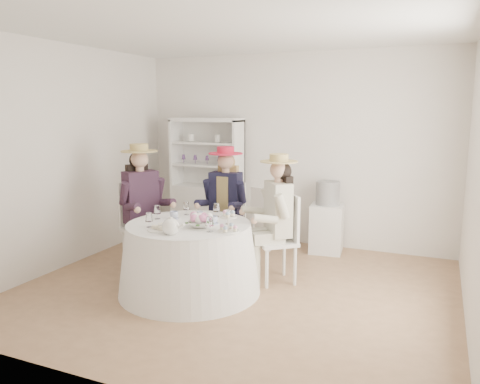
% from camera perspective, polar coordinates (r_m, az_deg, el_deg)
% --- Properties ---
extents(ground, '(4.50, 4.50, 0.00)m').
position_cam_1_polar(ground, '(5.18, -0.44, -11.69)').
color(ground, '#8A6545').
rests_on(ground, ground).
extents(ceiling, '(4.50, 4.50, 0.00)m').
position_cam_1_polar(ceiling, '(4.87, -0.49, 19.27)').
color(ceiling, white).
rests_on(ceiling, wall_back).
extents(wall_back, '(4.50, 0.00, 4.50)m').
position_cam_1_polar(wall_back, '(6.72, 6.42, 5.14)').
color(wall_back, silver).
rests_on(wall_back, ground).
extents(wall_front, '(4.50, 0.00, 4.50)m').
position_cam_1_polar(wall_front, '(3.14, -15.28, -0.79)').
color(wall_front, silver).
rests_on(wall_front, ground).
extents(wall_left, '(0.00, 4.50, 4.50)m').
position_cam_1_polar(wall_left, '(6.10, -20.26, 4.08)').
color(wall_left, silver).
rests_on(wall_left, ground).
extents(wall_right, '(0.00, 4.50, 4.50)m').
position_cam_1_polar(wall_right, '(4.46, 27.10, 1.59)').
color(wall_right, silver).
rests_on(wall_right, ground).
extents(tea_table, '(1.50, 1.50, 0.75)m').
position_cam_1_polar(tea_table, '(5.02, -6.18, -7.99)').
color(tea_table, white).
rests_on(tea_table, ground).
extents(hutch, '(1.12, 0.55, 1.79)m').
position_cam_1_polar(hutch, '(7.02, -3.91, -0.48)').
color(hutch, silver).
rests_on(hutch, ground).
extents(side_table, '(0.46, 0.46, 0.66)m').
position_cam_1_polar(side_table, '(6.46, 10.51, -4.38)').
color(side_table, silver).
rests_on(side_table, ground).
extents(hatbox, '(0.42, 0.42, 0.32)m').
position_cam_1_polar(hatbox, '(6.35, 10.65, -0.13)').
color(hatbox, black).
rests_on(hatbox, side_table).
extents(guest_left, '(0.65, 0.59, 1.52)m').
position_cam_1_polar(guest_left, '(5.70, -11.86, -0.90)').
color(guest_left, silver).
rests_on(guest_left, ground).
extents(guest_mid, '(0.53, 0.56, 1.47)m').
position_cam_1_polar(guest_mid, '(5.76, -1.82, -0.81)').
color(guest_mid, silver).
rests_on(guest_mid, ground).
extents(guest_right, '(0.62, 0.60, 1.44)m').
position_cam_1_polar(guest_right, '(5.16, 4.42, -2.34)').
color(guest_right, silver).
rests_on(guest_right, ground).
extents(spare_chair, '(0.45, 0.45, 0.87)m').
position_cam_1_polar(spare_chair, '(6.49, 3.07, -2.89)').
color(spare_chair, silver).
rests_on(spare_chair, ground).
extents(teacup_a, '(0.12, 0.12, 0.07)m').
position_cam_1_polar(teacup_a, '(5.12, -8.04, -2.86)').
color(teacup_a, white).
rests_on(teacup_a, tea_table).
extents(teacup_b, '(0.09, 0.09, 0.06)m').
position_cam_1_polar(teacup_b, '(5.14, -4.90, -2.81)').
color(teacup_b, white).
rests_on(teacup_b, tea_table).
extents(teacup_c, '(0.10, 0.10, 0.07)m').
position_cam_1_polar(teacup_c, '(4.86, -3.25, -3.48)').
color(teacup_c, white).
rests_on(teacup_c, tea_table).
extents(flower_bowl, '(0.30, 0.30, 0.06)m').
position_cam_1_polar(flower_bowl, '(4.73, -4.90, -3.98)').
color(flower_bowl, white).
rests_on(flower_bowl, tea_table).
extents(flower_arrangement, '(0.21, 0.21, 0.08)m').
position_cam_1_polar(flower_arrangement, '(4.71, -4.91, -3.17)').
color(flower_arrangement, pink).
rests_on(flower_arrangement, tea_table).
extents(table_teapot, '(0.24, 0.17, 0.18)m').
position_cam_1_polar(table_teapot, '(4.50, -8.42, -4.21)').
color(table_teapot, white).
rests_on(table_teapot, tea_table).
extents(sandwich_plate, '(0.27, 0.27, 0.06)m').
position_cam_1_polar(sandwich_plate, '(4.68, -9.60, -4.42)').
color(sandwich_plate, white).
rests_on(sandwich_plate, tea_table).
extents(cupcake_stand, '(0.21, 0.21, 0.20)m').
position_cam_1_polar(cupcake_stand, '(4.55, -1.42, -3.93)').
color(cupcake_stand, white).
rests_on(cupcake_stand, tea_table).
extents(stemware_set, '(0.88, 0.88, 0.15)m').
position_cam_1_polar(stemware_set, '(4.90, -6.28, -2.98)').
color(stemware_set, white).
rests_on(stemware_set, tea_table).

